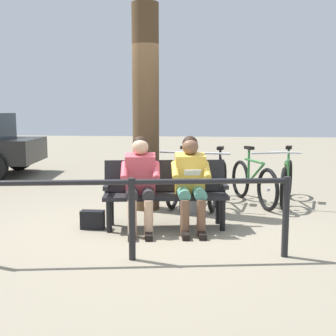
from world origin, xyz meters
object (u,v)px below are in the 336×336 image
(tree_trunk, at_px, (146,109))
(bicycle_orange, at_px, (253,182))
(bicycle_green, at_px, (181,181))
(litter_bin, at_px, (191,185))
(handbag, at_px, (93,220))
(bench, at_px, (165,189))
(bicycle_silver, at_px, (287,181))
(person_reading, at_px, (191,178))
(person_companion, at_px, (140,179))
(bicycle_blue, at_px, (218,183))

(tree_trunk, bearing_deg, bicycle_orange, -162.57)
(bicycle_orange, bearing_deg, bicycle_green, -109.92)
(litter_bin, bearing_deg, handbag, 39.57)
(bench, height_order, bicycle_green, bicycle_green)
(tree_trunk, distance_m, bicycle_silver, 2.63)
(bench, bearing_deg, person_reading, 152.59)
(bicycle_green, bearing_deg, tree_trunk, -32.79)
(tree_trunk, bearing_deg, bicycle_silver, -163.44)
(bicycle_silver, bearing_deg, bicycle_orange, -61.58)
(person_companion, relative_size, tree_trunk, 0.39)
(bicycle_orange, height_order, bicycle_green, same)
(person_reading, relative_size, bicycle_silver, 0.73)
(bench, height_order, bicycle_blue, bicycle_blue)
(bench, bearing_deg, bicycle_silver, -147.26)
(person_companion, bearing_deg, bicycle_blue, -131.21)
(person_reading, distance_m, bicycle_green, 1.66)
(person_companion, bearing_deg, bicycle_green, -112.01)
(person_companion, xyz_separation_m, bicycle_silver, (-2.14, -1.86, -0.30))
(bench, bearing_deg, person_companion, 26.87)
(person_companion, bearing_deg, tree_trunk, -93.57)
(person_reading, distance_m, bicycle_silver, 2.34)
(bicycle_silver, xyz_separation_m, bicycle_orange, (0.56, 0.14, 0.00))
(handbag, distance_m, tree_trunk, 1.94)
(handbag, xyz_separation_m, bicycle_silver, (-2.77, -1.87, 0.24))
(handbag, xyz_separation_m, tree_trunk, (-0.52, -1.20, 1.43))
(bench, relative_size, tree_trunk, 0.53)
(tree_trunk, height_order, bicycle_silver, tree_trunk)
(person_reading, distance_m, litter_bin, 0.93)
(handbag, xyz_separation_m, bicycle_orange, (-2.21, -1.74, 0.24))
(bicycle_silver, bearing_deg, bench, -33.73)
(person_companion, distance_m, bicycle_orange, 2.35)
(handbag, bearing_deg, person_companion, -178.56)
(handbag, height_order, bicycle_orange, bicycle_orange)
(person_companion, xyz_separation_m, tree_trunk, (0.11, -1.19, 0.88))
(handbag, distance_m, bicycle_blue, 2.31)
(bicycle_silver, bearing_deg, person_companion, -34.48)
(bicycle_orange, bearing_deg, handbag, -71.94)
(bench, distance_m, bicycle_blue, 1.56)
(bicycle_blue, bearing_deg, bicycle_silver, 112.77)
(litter_bin, relative_size, bicycle_green, 0.51)
(bicycle_silver, height_order, bicycle_green, same)
(bench, distance_m, bicycle_green, 1.51)
(handbag, relative_size, bicycle_blue, 0.18)
(bicycle_orange, bearing_deg, person_companion, -62.63)
(litter_bin, relative_size, bicycle_blue, 0.51)
(tree_trunk, xyz_separation_m, litter_bin, (-0.71, 0.19, -1.13))
(person_reading, xyz_separation_m, tree_trunk, (0.75, -1.09, 0.88))
(tree_trunk, distance_m, bicycle_green, 1.40)
(bench, height_order, person_companion, person_companion)
(bench, height_order, handbag, bench)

